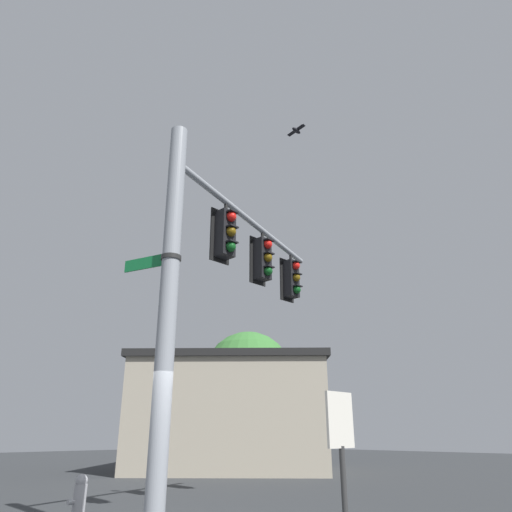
# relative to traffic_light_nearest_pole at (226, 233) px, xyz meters

# --- Properties ---
(signal_pole) EXTENTS (0.32, 0.32, 7.12)m
(signal_pole) POSITION_rel_traffic_light_nearest_pole_xyz_m (1.74, 0.52, -2.05)
(signal_pole) COLOR gray
(signal_pole) RESTS_ON ground
(mast_arm) EXTENTS (5.98, 1.98, 0.14)m
(mast_arm) POSITION_rel_traffic_light_nearest_pole_xyz_m (-1.23, -0.40, 0.77)
(mast_arm) COLOR gray
(traffic_light_nearest_pole) EXTENTS (0.54, 0.49, 1.31)m
(traffic_light_nearest_pole) POSITION_rel_traffic_light_nearest_pole_xyz_m (0.00, 0.00, 0.00)
(traffic_light_nearest_pole) COLOR black
(traffic_light_mid_inner) EXTENTS (0.54, 0.49, 1.31)m
(traffic_light_mid_inner) POSITION_rel_traffic_light_nearest_pole_xyz_m (-1.73, -0.54, 0.00)
(traffic_light_mid_inner) COLOR black
(traffic_light_mid_outer) EXTENTS (0.54, 0.49, 1.31)m
(traffic_light_mid_outer) POSITION_rel_traffic_light_nearest_pole_xyz_m (-3.46, -1.07, 0.00)
(traffic_light_mid_outer) COLOR black
(street_name_sign) EXTENTS (0.50, 1.18, 0.22)m
(street_name_sign) POSITION_rel_traffic_light_nearest_pole_xyz_m (1.80, 0.30, -1.15)
(street_name_sign) COLOR #147238
(bird_flying) EXTENTS (0.31, 0.49, 0.11)m
(bird_flying) POSITION_rel_traffic_light_nearest_pole_xyz_m (-1.34, 0.97, 2.82)
(bird_flying) COLOR black
(storefront_building) EXTENTS (11.27, 11.26, 4.78)m
(storefront_building) POSITION_rel_traffic_light_nearest_pole_xyz_m (-9.34, -9.82, -3.21)
(storefront_building) COLOR #A89E89
(storefront_building) RESTS_ON ground
(tree_by_storefront) EXTENTS (3.93, 3.93, 5.89)m
(tree_by_storefront) POSITION_rel_traffic_light_nearest_pole_xyz_m (-8.91, -8.30, -1.70)
(tree_by_storefront) COLOR #4C3823
(tree_by_storefront) RESTS_ON ground
(fire_hydrant) EXTENTS (0.35, 0.24, 0.82)m
(fire_hydrant) POSITION_rel_traffic_light_nearest_pole_xyz_m (1.45, -2.37, -5.20)
(fire_hydrant) COLOR #99999E
(fire_hydrant) RESTS_ON ground
(historical_marker) EXTENTS (0.60, 0.08, 2.13)m
(historical_marker) POSITION_rel_traffic_light_nearest_pole_xyz_m (0.37, 2.95, -4.21)
(historical_marker) COLOR #333333
(historical_marker) RESTS_ON ground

